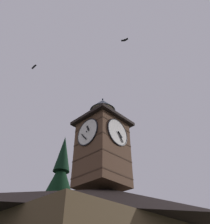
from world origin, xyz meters
TOP-DOWN VIEW (x-y plane):
  - clock_tower at (-1.17, -1.96)m, footprint 3.88×3.88m
  - pine_tree_behind at (-2.45, -9.06)m, footprint 5.23×5.23m
  - moon at (-15.62, -36.51)m, footprint 1.56×1.56m
  - flying_bird_high at (0.22, 2.06)m, footprint 0.39×0.65m
  - flying_bird_low at (4.79, -4.45)m, footprint 0.20×0.63m

SIDE VIEW (x-z plane):
  - pine_tree_behind at x=-2.45m, z-range -0.97..12.81m
  - clock_tower at x=-1.17m, z-range 5.69..13.89m
  - moon at x=-15.62m, z-range 9.30..10.86m
  - flying_bird_low at x=4.79m, z-range 15.88..15.98m
  - flying_bird_high at x=0.22m, z-range 17.91..18.06m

